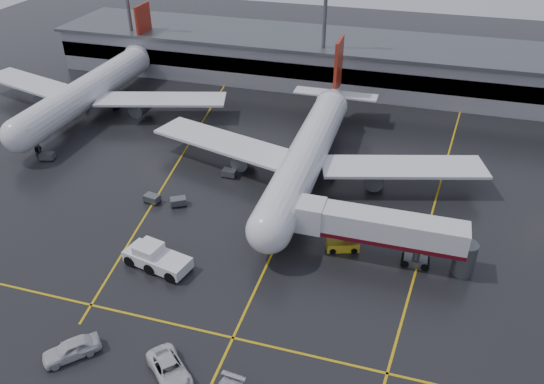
% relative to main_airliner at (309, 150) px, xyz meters
% --- Properties ---
extents(ground, '(220.00, 220.00, 0.00)m').
position_rel_main_airliner_xyz_m(ground, '(0.00, -9.70, -4.21)').
color(ground, black).
rests_on(ground, ground).
extents(apron_line_centre, '(0.25, 90.00, 0.02)m').
position_rel_main_airliner_xyz_m(apron_line_centre, '(0.00, -9.70, -4.20)').
color(apron_line_centre, gold).
rests_on(apron_line_centre, ground).
extents(apron_line_stop, '(60.00, 0.25, 0.02)m').
position_rel_main_airliner_xyz_m(apron_line_stop, '(0.00, -31.70, -4.20)').
color(apron_line_stop, gold).
rests_on(apron_line_stop, ground).
extents(apron_line_left, '(9.99, 69.35, 0.02)m').
position_rel_main_airliner_xyz_m(apron_line_left, '(-20.00, 0.30, -4.20)').
color(apron_line_left, gold).
rests_on(apron_line_left, ground).
extents(apron_line_right, '(7.57, 69.64, 0.02)m').
position_rel_main_airliner_xyz_m(apron_line_right, '(18.00, 0.30, -4.20)').
color(apron_line_right, gold).
rests_on(apron_line_right, ground).
extents(terminal, '(122.00, 19.00, 8.60)m').
position_rel_main_airliner_xyz_m(terminal, '(0.00, 38.23, 0.11)').
color(terminal, gray).
rests_on(terminal, ground).
extents(light_mast_left, '(3.00, 1.20, 25.45)m').
position_rel_main_airliner_xyz_m(light_mast_left, '(-45.00, 32.30, 10.27)').
color(light_mast_left, '#595B60').
rests_on(light_mast_left, ground).
extents(light_mast_mid, '(3.00, 1.20, 25.45)m').
position_rel_main_airliner_xyz_m(light_mast_mid, '(-5.00, 32.30, 10.27)').
color(light_mast_mid, '#595B60').
rests_on(light_mast_mid, ground).
extents(main_airliner, '(48.80, 45.60, 14.10)m').
position_rel_main_airliner_xyz_m(main_airliner, '(0.00, 0.00, 0.00)').
color(main_airliner, silver).
rests_on(main_airliner, ground).
extents(second_airliner, '(48.80, 45.60, 14.10)m').
position_rel_main_airliner_xyz_m(second_airliner, '(-42.00, 12.00, 0.00)').
color(second_airliner, silver).
rests_on(second_airliner, ground).
extents(jet_bridge, '(19.90, 3.40, 6.05)m').
position_rel_main_airliner_xyz_m(jet_bridge, '(11.87, -15.70, -0.28)').
color(jet_bridge, silver).
rests_on(jet_bridge, ground).
extents(pushback_tractor, '(8.11, 4.69, 2.73)m').
position_rel_main_airliner_xyz_m(pushback_tractor, '(-11.84, -24.15, -3.12)').
color(pushback_tractor, silver).
rests_on(pushback_tractor, ground).
extents(belt_loader, '(4.04, 2.71, 2.36)m').
position_rel_main_airliner_xyz_m(belt_loader, '(7.66, -15.32, -3.63)').
color(belt_loader, gold).
rests_on(belt_loader, ground).
extents(service_van_a, '(6.02, 5.81, 1.59)m').
position_rel_main_airliner_xyz_m(service_van_a, '(-3.82, -37.39, -3.41)').
color(service_van_a, silver).
rests_on(service_van_a, ground).
extents(service_van_d, '(5.08, 5.16, 1.76)m').
position_rel_main_airliner_xyz_m(service_van_d, '(-13.47, -37.88, -3.33)').
color(service_van_d, silver).
rests_on(service_van_d, ground).
extents(baggage_cart_a, '(2.38, 2.15, 1.12)m').
position_rel_main_airliner_xyz_m(baggage_cart_a, '(-14.66, -12.30, -3.58)').
color(baggage_cart_a, '#595B60').
rests_on(baggage_cart_a, ground).
extents(baggage_cart_b, '(2.19, 1.61, 1.12)m').
position_rel_main_airliner_xyz_m(baggage_cart_b, '(-18.31, -12.61, -3.58)').
color(baggage_cart_b, '#595B60').
rests_on(baggage_cart_b, ground).
extents(baggage_cart_c, '(2.02, 1.33, 1.12)m').
position_rel_main_airliner_xyz_m(baggage_cart_c, '(-10.81, -3.45, -3.58)').
color(baggage_cart_c, '#595B60').
rests_on(baggage_cart_c, ground).
extents(baggage_cart_d, '(2.25, 1.74, 1.12)m').
position_rel_main_airliner_xyz_m(baggage_cart_d, '(-45.91, 1.14, -3.58)').
color(baggage_cart_d, '#595B60').
rests_on(baggage_cart_d, ground).
extents(baggage_cart_e, '(2.27, 1.77, 1.12)m').
position_rel_main_airliner_xyz_m(baggage_cart_e, '(-38.89, -6.55, -3.58)').
color(baggage_cart_e, '#595B60').
rests_on(baggage_cart_e, ground).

